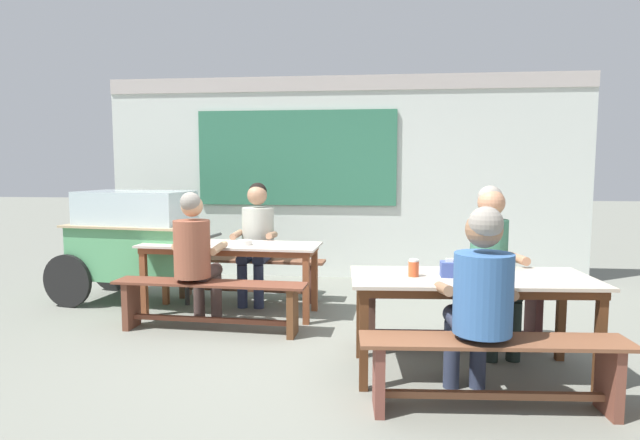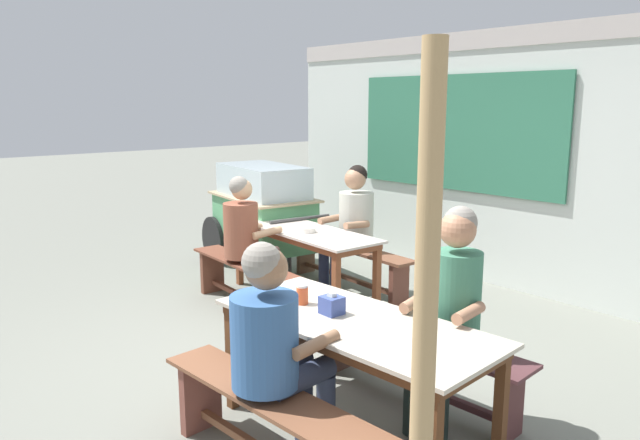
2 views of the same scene
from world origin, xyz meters
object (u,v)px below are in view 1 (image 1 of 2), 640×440
object	(u,v)px
dining_table_near	(471,286)
dining_table_far	(230,251)
person_center_facing	(257,234)
condiment_jar	(414,268)
bench_near_front	(494,364)
person_left_back_turned	(195,251)
soup_bowl	(244,242)
person_right_near_table	(492,257)
bench_far_front	(210,299)
tissue_box	(449,269)
bench_near_back	(452,310)
bench_far_back	(248,272)
food_cart	(135,237)
person_near_front	(480,292)

from	to	relation	value
dining_table_near	dining_table_far	bearing A→B (deg)	147.90
person_center_facing	condiment_jar	size ratio (longest dim) A/B	10.78
bench_near_front	person_left_back_turned	xyz separation A→B (m)	(-2.40, 1.43, 0.43)
person_center_facing	soup_bowl	size ratio (longest dim) A/B	8.80
person_right_near_table	person_center_facing	distance (m)	2.65
condiment_jar	dining_table_far	bearing A→B (deg)	141.15
bench_far_front	person_center_facing	distance (m)	1.25
tissue_box	soup_bowl	bearing A→B (deg)	144.21
dining_table_far	soup_bowl	bearing A→B (deg)	-21.22
dining_table_near	person_right_near_table	distance (m)	0.63
dining_table_near	bench_near_back	xyz separation A→B (m)	(-0.04, 0.61, -0.35)
bench_far_front	bench_far_back	bearing A→B (deg)	87.28
bench_far_back	bench_far_front	xyz separation A→B (m)	(-0.06, -1.21, -0.01)
person_center_facing	bench_near_back	bearing A→B (deg)	-33.24
bench_far_front	dining_table_near	bearing A→B (deg)	-18.97
bench_near_back	food_cart	size ratio (longest dim) A/B	0.88
bench_near_back	bench_near_front	xyz separation A→B (m)	(0.09, -1.21, 0.00)
dining_table_far	bench_far_back	distance (m)	0.69
dining_table_far	tissue_box	bearing A→B (deg)	-34.74
soup_bowl	dining_table_far	bearing A→B (deg)	158.78
food_cart	person_center_facing	distance (m)	1.35
bench_far_back	condiment_jar	size ratio (longest dim) A/B	14.30
bench_far_back	condiment_jar	distance (m)	2.70
dining_table_near	bench_far_front	size ratio (longest dim) A/B	0.98
food_cart	tissue_box	xyz separation A→B (m)	(3.20, -1.75, 0.06)
food_cart	person_near_front	xyz separation A→B (m)	(3.32, -2.26, 0.01)
food_cart	soup_bowl	distance (m)	1.42
tissue_box	dining_table_far	bearing A→B (deg)	145.26
person_left_back_turned	person_near_front	xyz separation A→B (m)	(2.31, -1.37, 0.01)
dining_table_far	person_near_front	bearing A→B (deg)	-41.82
bench_far_front	person_right_near_table	bearing A→B (deg)	-4.54
person_near_front	bench_near_front	bearing A→B (deg)	-35.84
person_right_near_table	bench_far_back	bearing A→B (deg)	149.65
bench_far_back	bench_near_back	size ratio (longest dim) A/B	1.10
dining_table_far	bench_far_back	size ratio (longest dim) A/B	1.04
bench_far_front	food_cart	distance (m)	1.57
bench_far_back	food_cart	bearing A→B (deg)	-168.48
bench_near_back	person_left_back_turned	world-z (taller)	person_left_back_turned
dining_table_far	person_center_facing	distance (m)	0.57
soup_bowl	person_center_facing	bearing A→B (deg)	91.42
bench_far_back	person_left_back_turned	bearing A→B (deg)	-100.44
bench_far_front	tissue_box	world-z (taller)	tissue_box
bench_near_front	bench_far_front	bearing A→B (deg)	148.75
bench_near_front	tissue_box	size ratio (longest dim) A/B	12.65
dining_table_near	person_left_back_turned	distance (m)	2.50
dining_table_far	tissue_box	distance (m)	2.45
bench_near_front	person_right_near_table	bearing A→B (deg)	79.47
dining_table_far	person_right_near_table	world-z (taller)	person_right_near_table
person_center_facing	person_left_back_turned	size ratio (longest dim) A/B	1.04
food_cart	person_near_front	world-z (taller)	person_near_front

